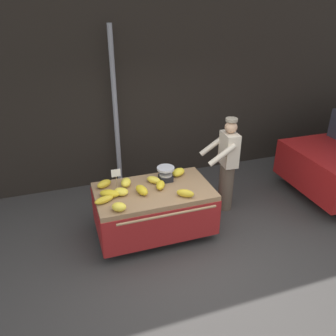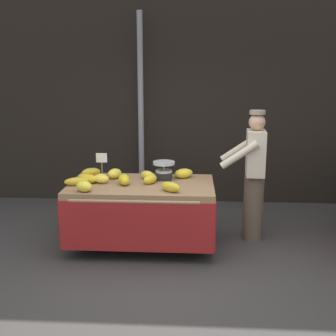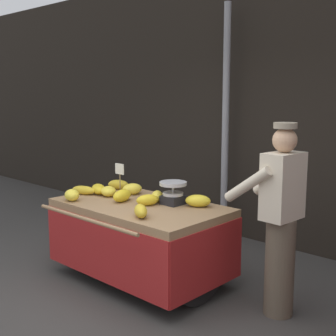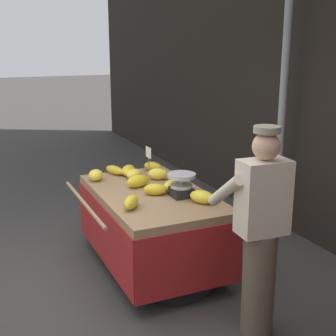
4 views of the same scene
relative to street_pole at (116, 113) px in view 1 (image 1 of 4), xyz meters
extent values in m
plane|color=#383533|center=(0.57, -2.69, -1.55)|extent=(60.00, 60.00, 0.00)
cube|color=black|center=(0.57, 0.35, 0.27)|extent=(16.00, 0.24, 3.64)
cylinder|color=gray|center=(0.00, 0.00, 0.00)|extent=(0.09, 0.09, 3.10)
cube|color=#93704C|center=(0.21, -1.74, -0.75)|extent=(1.79, 1.04, 0.08)
cylinder|color=black|center=(-0.61, -1.74, -1.15)|extent=(0.05, 0.79, 0.79)
cylinder|color=#B7B7BC|center=(-0.64, -1.74, -1.15)|extent=(0.01, 0.14, 0.14)
cylinder|color=black|center=(1.02, -1.74, -1.15)|extent=(0.05, 0.79, 0.79)
cylinder|color=#B7B7BC|center=(1.05, -1.74, -1.15)|extent=(0.01, 0.14, 0.14)
cylinder|color=#4C4742|center=(0.21, -1.31, -1.17)|extent=(0.05, 0.05, 0.75)
cube|color=maroon|center=(0.21, -2.26, -1.09)|extent=(1.79, 0.02, 0.60)
cube|color=maroon|center=(0.21, -1.23, -1.09)|extent=(1.79, 0.02, 0.60)
cube|color=maroon|center=(-0.69, -1.74, -1.09)|extent=(0.02, 1.04, 0.60)
cube|color=maroon|center=(1.10, -1.74, -1.09)|extent=(0.02, 1.04, 0.60)
cylinder|color=#93704C|center=(0.21, -2.44, -0.73)|extent=(1.43, 0.04, 0.04)
cube|color=black|center=(0.47, -1.53, -0.67)|extent=(0.20, 0.20, 0.09)
cylinder|color=#B7B7BC|center=(0.47, -1.53, -0.57)|extent=(0.02, 0.02, 0.11)
cylinder|color=#B7B7BC|center=(0.47, -1.53, -0.50)|extent=(0.28, 0.28, 0.04)
cylinder|color=#B7B7BC|center=(0.47, -1.53, -0.60)|extent=(0.21, 0.21, 0.03)
cylinder|color=#997A51|center=(-0.32, -1.55, -0.60)|extent=(0.01, 0.01, 0.22)
cube|color=white|center=(-0.32, -1.56, -0.43)|extent=(0.14, 0.01, 0.12)
ellipsoid|color=yellow|center=(-0.17, -1.51, -0.65)|extent=(0.23, 0.27, 0.13)
ellipsoid|color=yellow|center=(0.73, -1.43, -0.65)|extent=(0.30, 0.27, 0.12)
ellipsoid|color=yellow|center=(0.27, -1.56, -0.66)|extent=(0.26, 0.27, 0.11)
ellipsoid|color=yellow|center=(-0.41, -2.15, -0.65)|extent=(0.25, 0.23, 0.12)
ellipsoid|color=gold|center=(0.01, -1.81, -0.65)|extent=(0.20, 0.29, 0.13)
ellipsoid|color=gold|center=(-0.57, -1.88, -0.67)|extent=(0.32, 0.20, 0.10)
ellipsoid|color=gold|center=(0.32, -1.74, -0.66)|extent=(0.22, 0.27, 0.11)
ellipsoid|color=yellow|center=(-0.29, -1.75, -0.66)|extent=(0.27, 0.26, 0.11)
ellipsoid|color=gold|center=(0.59, -2.10, -0.66)|extent=(0.28, 0.25, 0.12)
ellipsoid|color=gold|center=(-0.50, -1.43, -0.66)|extent=(0.28, 0.24, 0.11)
ellipsoid|color=gold|center=(-0.47, -1.75, -0.66)|extent=(0.33, 0.27, 0.11)
cylinder|color=brown|center=(1.65, -1.41, -1.11)|extent=(0.26, 0.26, 0.88)
cube|color=beige|center=(1.65, -1.41, -0.38)|extent=(0.26, 0.39, 0.58)
sphere|color=tan|center=(1.65, -1.41, 0.02)|extent=(0.21, 0.21, 0.21)
cylinder|color=gray|center=(1.65, -1.41, 0.14)|extent=(0.20, 0.20, 0.05)
cylinder|color=beige|center=(1.42, -1.61, -0.37)|extent=(0.48, 0.12, 0.37)
cylinder|color=beige|center=(1.45, -1.19, -0.37)|extent=(0.48, 0.12, 0.37)
cylinder|color=black|center=(3.79, -0.92, -1.25)|extent=(0.60, 0.19, 0.60)
camera|label=1|loc=(-1.02, -6.09, 1.92)|focal=36.34mm
camera|label=2|loc=(0.84, -6.84, 0.66)|focal=45.67mm
camera|label=3|loc=(3.56, -4.90, 0.41)|focal=48.94mm
camera|label=4|loc=(4.40, -3.44, 0.75)|focal=49.91mm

